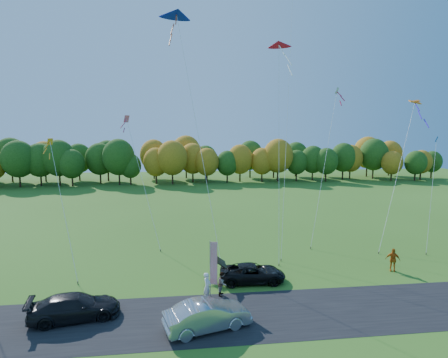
{
  "coord_description": "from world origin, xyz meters",
  "views": [
    {
      "loc": [
        -3.46,
        -23.48,
        10.77
      ],
      "look_at": [
        0.0,
        6.0,
        7.0
      ],
      "focal_mm": 28.0,
      "sensor_mm": 36.0,
      "label": 1
    }
  ],
  "objects": [
    {
      "name": "kite_parafoil_rainbow",
      "position": [
        17.88,
        8.86,
        7.27
      ],
      "size": [
        8.88,
        7.54,
        14.81
      ],
      "color": "#4C3F33",
      "rests_on": "ground"
    },
    {
      "name": "silver_sedan",
      "position": [
        -2.25,
        -5.21,
        0.8
      ],
      "size": [
        5.11,
        2.98,
        1.59
      ],
      "primitive_type": "imported",
      "rotation": [
        0.0,
        0.0,
        1.86
      ],
      "color": "#A9A9AE",
      "rests_on": "ground"
    },
    {
      "name": "kite_delta_blue",
      "position": [
        -2.26,
        8.71,
        11.85
      ],
      "size": [
        5.12,
        10.7,
        24.51
      ],
      "color": "#4C3F33",
      "rests_on": "ground"
    },
    {
      "name": "tree_line",
      "position": [
        0.0,
        55.0,
        0.0
      ],
      "size": [
        116.0,
        12.0,
        10.0
      ],
      "primitive_type": null,
      "color": "#1E4711",
      "rests_on": "ground"
    },
    {
      "name": "dark_truck_a",
      "position": [
        -9.91,
        -3.21,
        0.74
      ],
      "size": [
        5.39,
        2.98,
        1.48
      ],
      "primitive_type": "imported",
      "rotation": [
        0.0,
        0.0,
        1.76
      ],
      "color": "black",
      "rests_on": "ground"
    },
    {
      "name": "ground",
      "position": [
        0.0,
        0.0,
        0.0
      ],
      "size": [
        160.0,
        160.0,
        0.0
      ],
      "primitive_type": "plane",
      "color": "#335F19"
    },
    {
      "name": "asphalt_strip",
      "position": [
        0.0,
        -4.0,
        0.01
      ],
      "size": [
        90.0,
        6.0,
        0.01
      ],
      "primitive_type": "cube",
      "color": "black",
      "rests_on": "ground"
    },
    {
      "name": "kite_diamond_white",
      "position": [
        10.75,
        10.24,
        7.83
      ],
      "size": [
        5.19,
        6.34,
        16.13
      ],
      "color": "#4C3F33",
      "rests_on": "ground"
    },
    {
      "name": "kite_parafoil_orange",
      "position": [
        7.1,
        11.23,
        14.55
      ],
      "size": [
        6.43,
        13.93,
        29.46
      ],
      "color": "#4C3F33",
      "rests_on": "ground"
    },
    {
      "name": "person_tailgate_b",
      "position": [
        -0.96,
        -1.15,
        0.8
      ],
      "size": [
        0.8,
        0.92,
        1.61
      ],
      "primitive_type": "imported",
      "rotation": [
        0.0,
        0.0,
        1.29
      ],
      "color": "gray",
      "rests_on": "ground"
    },
    {
      "name": "kite_diamond_blue_low",
      "position": [
        19.29,
        5.84,
        5.26
      ],
      "size": [
        2.62,
        3.0,
        10.86
      ],
      "color": "#4C3F33",
      "rests_on": "ground"
    },
    {
      "name": "black_suv",
      "position": [
        1.5,
        0.7,
        0.67
      ],
      "size": [
        4.86,
        2.37,
        1.33
      ],
      "primitive_type": "imported",
      "rotation": [
        0.0,
        0.0,
        1.54
      ],
      "color": "black",
      "rests_on": "ground"
    },
    {
      "name": "kite_diamond_yellow",
      "position": [
        -13.13,
        5.31,
        5.19
      ],
      "size": [
        4.36,
        7.55,
        10.76
      ],
      "color": "#4C3F33",
      "rests_on": "ground"
    },
    {
      "name": "kite_diamond_pink",
      "position": [
        -7.58,
        11.98,
        6.34
      ],
      "size": [
        4.46,
        7.99,
        13.23
      ],
      "color": "#4C3F33",
      "rests_on": "ground"
    },
    {
      "name": "person_east",
      "position": [
        12.96,
        1.42,
        0.92
      ],
      "size": [
        1.17,
        0.87,
        1.85
      ],
      "primitive_type": "imported",
      "rotation": [
        0.0,
        0.0,
        -0.44
      ],
      "color": "#C05C12",
      "rests_on": "ground"
    },
    {
      "name": "feather_flag",
      "position": [
        -1.6,
        -1.35,
        2.36
      ],
      "size": [
        0.5,
        0.18,
        3.87
      ],
      "color": "#999999",
      "rests_on": "ground"
    },
    {
      "name": "kite_delta_red",
      "position": [
        5.29,
        7.8,
        10.42
      ],
      "size": [
        3.14,
        9.18,
        21.06
      ],
      "color": "#4C3F33",
      "rests_on": "ground"
    },
    {
      "name": "person_tailgate_a",
      "position": [
        -2.02,
        -1.81,
        0.94
      ],
      "size": [
        0.68,
        0.8,
        1.87
      ],
      "primitive_type": "imported",
      "rotation": [
        0.0,
        0.0,
        1.18
      ],
      "color": "silver",
      "rests_on": "ground"
    }
  ]
}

